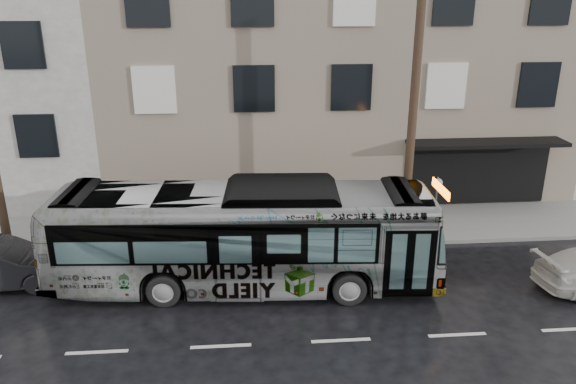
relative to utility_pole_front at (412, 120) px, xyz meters
name	(u,v)px	position (x,y,z in m)	size (l,w,h in m)	color
ground	(223,297)	(-6.50, -3.30, -4.65)	(120.00, 120.00, 0.00)	black
sidewalk	(227,230)	(-6.50, 1.60, -4.58)	(90.00, 3.60, 0.15)	gray
building_taupe	(329,60)	(-1.50, 9.40, 0.85)	(20.00, 12.00, 11.00)	gray
utility_pole_front	(412,120)	(0.00, 0.00, 0.00)	(0.30, 0.30, 9.00)	#3F2D1F
sign_post	(435,208)	(1.10, 0.00, -3.30)	(0.06, 0.06, 2.40)	slate
bus	(244,237)	(-5.83, -2.57, -2.98)	(2.80, 11.98, 3.34)	#B2B2B2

